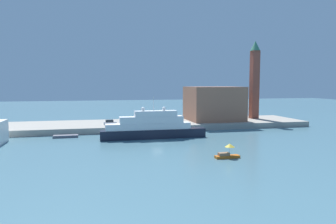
{
  "coord_description": "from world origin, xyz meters",
  "views": [
    {
      "loc": [
        -14.45,
        -73.61,
        14.34
      ],
      "look_at": [
        4.08,
        6.0,
        6.9
      ],
      "focal_mm": 33.16,
      "sensor_mm": 36.0,
      "label": 1
    }
  ],
  "objects_px": {
    "work_barge": "(66,136)",
    "bell_tower": "(255,77)",
    "person_figure": "(128,122)",
    "small_motorboat": "(227,153)",
    "harbor_building": "(214,103)",
    "mooring_bollard": "(172,124)",
    "parked_car": "(110,122)",
    "large_yacht": "(152,127)"
  },
  "relations": [
    {
      "from": "large_yacht",
      "to": "harbor_building",
      "type": "height_order",
      "value": "harbor_building"
    },
    {
      "from": "large_yacht",
      "to": "person_figure",
      "type": "relative_size",
      "value": 16.39
    },
    {
      "from": "large_yacht",
      "to": "small_motorboat",
      "type": "height_order",
      "value": "large_yacht"
    },
    {
      "from": "large_yacht",
      "to": "bell_tower",
      "type": "relative_size",
      "value": 1.0
    },
    {
      "from": "bell_tower",
      "to": "mooring_bollard",
      "type": "xyz_separation_m",
      "value": [
        -33.6,
        -11.75,
        -14.49
      ]
    },
    {
      "from": "mooring_bollard",
      "to": "parked_car",
      "type": "bearing_deg",
      "value": 160.85
    },
    {
      "from": "harbor_building",
      "to": "parked_car",
      "type": "height_order",
      "value": "harbor_building"
    },
    {
      "from": "harbor_building",
      "to": "person_figure",
      "type": "bearing_deg",
      "value": -171.1
    },
    {
      "from": "large_yacht",
      "to": "work_barge",
      "type": "xyz_separation_m",
      "value": [
        -22.4,
        6.38,
        -2.55
      ]
    },
    {
      "from": "mooring_bollard",
      "to": "work_barge",
      "type": "bearing_deg",
      "value": -171.67
    },
    {
      "from": "large_yacht",
      "to": "work_barge",
      "type": "distance_m",
      "value": 23.43
    },
    {
      "from": "work_barge",
      "to": "bell_tower",
      "type": "height_order",
      "value": "bell_tower"
    },
    {
      "from": "parked_car",
      "to": "person_figure",
      "type": "relative_size",
      "value": 2.34
    },
    {
      "from": "bell_tower",
      "to": "harbor_building",
      "type": "bearing_deg",
      "value": -174.45
    },
    {
      "from": "work_barge",
      "to": "person_figure",
      "type": "bearing_deg",
      "value": 29.36
    },
    {
      "from": "small_motorboat",
      "to": "harbor_building",
      "type": "bearing_deg",
      "value": 71.72
    },
    {
      "from": "work_barge",
      "to": "parked_car",
      "type": "height_order",
      "value": "parked_car"
    },
    {
      "from": "bell_tower",
      "to": "small_motorboat",
      "type": "bearing_deg",
      "value": -123.4
    },
    {
      "from": "harbor_building",
      "to": "mooring_bollard",
      "type": "xyz_separation_m",
      "value": [
        -17.47,
        -10.18,
        -5.39
      ]
    },
    {
      "from": "large_yacht",
      "to": "work_barge",
      "type": "relative_size",
      "value": 4.31
    },
    {
      "from": "harbor_building",
      "to": "mooring_bollard",
      "type": "relative_size",
      "value": 22.51
    },
    {
      "from": "large_yacht",
      "to": "small_motorboat",
      "type": "xyz_separation_m",
      "value": [
        10.32,
        -24.87,
        -1.8
      ]
    },
    {
      "from": "harbor_building",
      "to": "person_figure",
      "type": "distance_m",
      "value": 31.05
    },
    {
      "from": "small_motorboat",
      "to": "parked_car",
      "type": "height_order",
      "value": "parked_car"
    },
    {
      "from": "harbor_building",
      "to": "small_motorboat",
      "type": "bearing_deg",
      "value": -108.28
    },
    {
      "from": "bell_tower",
      "to": "parked_car",
      "type": "xyz_separation_m",
      "value": [
        -51.81,
        -5.43,
        -14.26
      ]
    },
    {
      "from": "small_motorboat",
      "to": "work_barge",
      "type": "distance_m",
      "value": 45.24
    },
    {
      "from": "person_figure",
      "to": "mooring_bollard",
      "type": "relative_size",
      "value": 2.14
    },
    {
      "from": "large_yacht",
      "to": "person_figure",
      "type": "height_order",
      "value": "large_yacht"
    },
    {
      "from": "work_barge",
      "to": "person_figure",
      "type": "relative_size",
      "value": 3.8
    },
    {
      "from": "person_figure",
      "to": "small_motorboat",
      "type": "bearing_deg",
      "value": -69.8
    },
    {
      "from": "harbor_building",
      "to": "bell_tower",
      "type": "distance_m",
      "value": 18.59
    },
    {
      "from": "small_motorboat",
      "to": "work_barge",
      "type": "xyz_separation_m",
      "value": [
        -32.71,
        31.24,
        -0.75
      ]
    },
    {
      "from": "mooring_bollard",
      "to": "harbor_building",
      "type": "bearing_deg",
      "value": 30.24
    },
    {
      "from": "harbor_building",
      "to": "mooring_bollard",
      "type": "bearing_deg",
      "value": -149.76
    },
    {
      "from": "small_motorboat",
      "to": "person_figure",
      "type": "relative_size",
      "value": 2.86
    },
    {
      "from": "small_motorboat",
      "to": "parked_car",
      "type": "distance_m",
      "value": 46.78
    },
    {
      "from": "work_barge",
      "to": "parked_car",
      "type": "bearing_deg",
      "value": 41.48
    },
    {
      "from": "person_figure",
      "to": "mooring_bollard",
      "type": "distance_m",
      "value": 13.92
    },
    {
      "from": "bell_tower",
      "to": "work_barge",
      "type": "bearing_deg",
      "value": -165.79
    },
    {
      "from": "work_barge",
      "to": "bell_tower",
      "type": "bearing_deg",
      "value": 14.21
    },
    {
      "from": "large_yacht",
      "to": "parked_car",
      "type": "distance_m",
      "value": 19.96
    }
  ]
}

